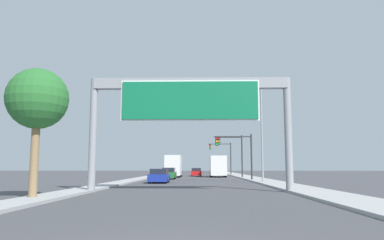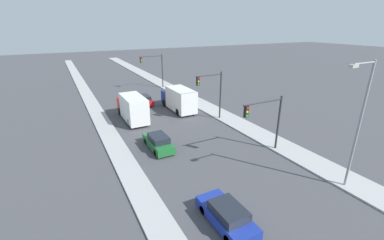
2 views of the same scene
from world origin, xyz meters
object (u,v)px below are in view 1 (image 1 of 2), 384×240
object	(u,v)px
truck_box_secondary	(218,166)
traffic_light_far_intersection	(224,153)
traffic_light_mid_block	(234,149)
street_lamp_right	(259,127)
car_mid_right	(169,174)
traffic_light_near_intersection	(238,149)
car_near_center	(159,176)
sign_gantry	(190,103)
car_far_left	(196,172)
palm_tree_foreground	(37,100)
truck_box_primary	(174,166)

from	to	relation	value
truck_box_secondary	traffic_light_far_intersection	bearing A→B (deg)	82.66
traffic_light_mid_block	street_lamp_right	bearing A→B (deg)	-86.82
car_mid_right	traffic_light_far_intersection	xyz separation A→B (m)	(8.85, 24.40, 3.63)
traffic_light_near_intersection	traffic_light_mid_block	bearing A→B (deg)	87.75
car_near_center	street_lamp_right	xyz separation A→B (m)	(10.06, -0.95, 4.91)
traffic_light_near_intersection	street_lamp_right	distance (m)	7.49
sign_gantry	traffic_light_far_intersection	size ratio (longest dim) A/B	2.08
traffic_light_mid_block	traffic_light_far_intersection	distance (m)	20.00
car_far_left	sign_gantry	bearing A→B (deg)	-90.00
car_far_left	palm_tree_foreground	xyz separation A→B (m)	(-7.65, -47.08, 4.35)
truck_box_primary	traffic_light_far_intersection	distance (m)	17.89
truck_box_secondary	street_lamp_right	xyz separation A→B (m)	(3.06, -22.80, 3.91)
truck_box_secondary	traffic_light_mid_block	size ratio (longest dim) A/B	1.20
traffic_light_near_intersection	traffic_light_far_intersection	world-z (taller)	traffic_light_far_intersection
sign_gantry	car_near_center	world-z (taller)	sign_gantry
truck_box_primary	street_lamp_right	size ratio (longest dim) A/B	0.77
truck_box_primary	palm_tree_foreground	size ratio (longest dim) A/B	1.11
car_near_center	traffic_light_mid_block	xyz separation A→B (m)	(9.11, 16.18, 3.46)
palm_tree_foreground	car_far_left	bearing A→B (deg)	80.77
car_mid_right	traffic_light_near_intersection	size ratio (longest dim) A/B	0.84
car_mid_right	truck_box_secondary	distance (m)	12.30
sign_gantry	car_mid_right	bearing A→B (deg)	97.75
car_mid_right	car_near_center	bearing A→B (deg)	-90.00
truck_box_primary	traffic_light_far_intersection	xyz separation A→B (m)	(8.85, 15.33, 2.63)
truck_box_secondary	street_lamp_right	bearing A→B (deg)	-82.35
traffic_light_far_intersection	car_far_left	bearing A→B (deg)	-121.13
car_near_center	palm_tree_foreground	size ratio (longest dim) A/B	0.68
car_near_center	traffic_light_near_intersection	xyz separation A→B (m)	(8.72, 6.18, 3.08)
street_lamp_right	traffic_light_near_intersection	bearing A→B (deg)	100.68
car_far_left	truck_box_secondary	xyz separation A→B (m)	(3.50, -5.49, 1.02)
traffic_light_near_intersection	palm_tree_foreground	bearing A→B (deg)	-116.39
street_lamp_right	car_mid_right	bearing A→B (deg)	128.31
traffic_light_far_intersection	palm_tree_foreground	xyz separation A→B (m)	(-13.00, -55.93, 0.68)
street_lamp_right	traffic_light_far_intersection	bearing A→B (deg)	91.88
car_mid_right	traffic_light_near_intersection	xyz separation A→B (m)	(8.72, -5.60, 3.05)
truck_box_secondary	traffic_light_near_intersection	distance (m)	15.89
truck_box_secondary	car_near_center	bearing A→B (deg)	-107.77
traffic_light_mid_block	street_lamp_right	world-z (taller)	street_lamp_right
car_near_center	palm_tree_foreground	xyz separation A→B (m)	(-4.15, -19.74, 4.34)
truck_box_primary	car_far_left	bearing A→B (deg)	61.60
truck_box_primary	truck_box_secondary	xyz separation A→B (m)	(7.00, 0.99, -0.02)
truck_box_secondary	palm_tree_foreground	size ratio (longest dim) A/B	1.12
traffic_light_near_intersection	traffic_light_far_intersection	bearing A→B (deg)	89.75
car_mid_right	street_lamp_right	xyz separation A→B (m)	(10.06, -12.74, 4.88)
traffic_light_near_intersection	traffic_light_far_intersection	size ratio (longest dim) A/B	0.85
car_far_left	truck_box_secondary	bearing A→B (deg)	-57.46
car_near_center	palm_tree_foreground	bearing A→B (deg)	-101.87
truck_box_primary	palm_tree_foreground	bearing A→B (deg)	-95.84
car_mid_right	traffic_light_far_intersection	distance (m)	26.21
car_near_center	truck_box_secondary	world-z (taller)	truck_box_secondary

